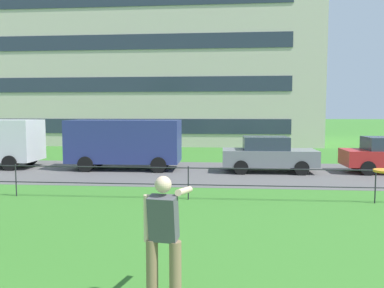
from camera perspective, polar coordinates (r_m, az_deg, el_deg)
The scene contains 6 objects.
street_strip at distance 16.54m, azimuth 1.18°, elevation -4.25°, with size 80.00×6.70×0.01m, color #565454.
park_fence at distance 11.37m, azimuth -0.55°, elevation -4.95°, with size 32.14×0.04×1.00m.
person_thrower at distance 5.16m, azimuth -4.24°, elevation -13.68°, with size 0.60×0.77×1.77m.
panel_van_far_right at distance 17.63m, azimuth -9.94°, elevation 0.39°, with size 5.03×2.16×2.24m.
car_grey_center at distance 16.92m, azimuth 11.26°, elevation -1.49°, with size 4.01×1.84×1.54m.
apartment_building_background at distance 36.49m, azimuth -7.86°, elevation 15.61°, with size 30.26×13.98×18.97m.
Camera 1 is at (1.08, 0.96, 2.59)m, focal length 35.80 mm.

